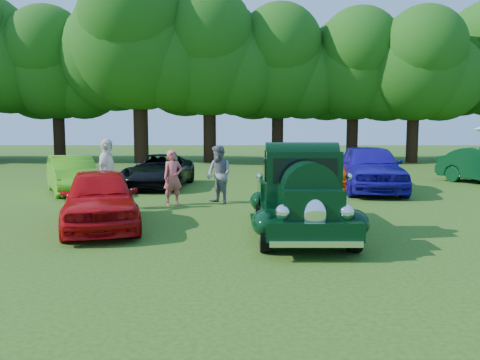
{
  "coord_description": "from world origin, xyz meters",
  "views": [
    {
      "loc": [
        -0.07,
        -9.38,
        2.21
      ],
      "look_at": [
        -0.1,
        1.06,
        1.1
      ],
      "focal_mm": 35.0,
      "sensor_mm": 36.0,
      "label": 1
    }
  ],
  "objects_px": {
    "red_convertible": "(100,198)",
    "back_car_black": "(160,171)",
    "hero_pickup": "(300,198)",
    "spectator_grey": "(219,175)",
    "back_car_blue": "(369,168)",
    "spectator_pink": "(173,178)",
    "back_car_lime": "(72,174)",
    "back_car_orange": "(318,170)",
    "spectator_white": "(107,174)"
  },
  "relations": [
    {
      "from": "spectator_grey",
      "to": "back_car_blue",
      "type": "bearing_deg",
      "value": 76.94
    },
    {
      "from": "spectator_white",
      "to": "red_convertible",
      "type": "bearing_deg",
      "value": -166.01
    },
    {
      "from": "back_car_black",
      "to": "back_car_blue",
      "type": "bearing_deg",
      "value": -5.53
    },
    {
      "from": "hero_pickup",
      "to": "spectator_grey",
      "type": "xyz_separation_m",
      "value": [
        -1.93,
        4.12,
        0.11
      ]
    },
    {
      "from": "hero_pickup",
      "to": "spectator_white",
      "type": "height_order",
      "value": "spectator_white"
    },
    {
      "from": "back_car_orange",
      "to": "spectator_grey",
      "type": "distance_m",
      "value": 5.61
    },
    {
      "from": "back_car_lime",
      "to": "spectator_white",
      "type": "bearing_deg",
      "value": -84.04
    },
    {
      "from": "red_convertible",
      "to": "back_car_black",
      "type": "distance_m",
      "value": 7.61
    },
    {
      "from": "back_car_lime",
      "to": "back_car_black",
      "type": "xyz_separation_m",
      "value": [
        2.78,
        1.74,
        -0.02
      ]
    },
    {
      "from": "back_car_lime",
      "to": "spectator_grey",
      "type": "xyz_separation_m",
      "value": [
        5.29,
        -2.37,
        0.22
      ]
    },
    {
      "from": "spectator_pink",
      "to": "spectator_white",
      "type": "xyz_separation_m",
      "value": [
        -1.71,
        -0.81,
        0.18
      ]
    },
    {
      "from": "hero_pickup",
      "to": "back_car_black",
      "type": "bearing_deg",
      "value": 118.35
    },
    {
      "from": "hero_pickup",
      "to": "back_car_lime",
      "type": "distance_m",
      "value": 9.71
    },
    {
      "from": "back_car_blue",
      "to": "spectator_grey",
      "type": "relative_size",
      "value": 2.86
    },
    {
      "from": "back_car_orange",
      "to": "spectator_white",
      "type": "bearing_deg",
      "value": -166.27
    },
    {
      "from": "back_car_blue",
      "to": "spectator_pink",
      "type": "bearing_deg",
      "value": -149.94
    },
    {
      "from": "spectator_pink",
      "to": "spectator_grey",
      "type": "bearing_deg",
      "value": -18.57
    },
    {
      "from": "spectator_grey",
      "to": "spectator_white",
      "type": "distance_m",
      "value": 3.25
    },
    {
      "from": "back_car_blue",
      "to": "back_car_lime",
      "type": "bearing_deg",
      "value": -172.35
    },
    {
      "from": "back_car_lime",
      "to": "back_car_orange",
      "type": "xyz_separation_m",
      "value": [
        8.99,
        1.85,
        0.01
      ]
    },
    {
      "from": "back_car_black",
      "to": "spectator_pink",
      "type": "bearing_deg",
      "value": -71.54
    },
    {
      "from": "spectator_pink",
      "to": "spectator_white",
      "type": "height_order",
      "value": "spectator_white"
    },
    {
      "from": "red_convertible",
      "to": "back_car_orange",
      "type": "bearing_deg",
      "value": 34.0
    },
    {
      "from": "hero_pickup",
      "to": "red_convertible",
      "type": "height_order",
      "value": "hero_pickup"
    },
    {
      "from": "red_convertible",
      "to": "spectator_pink",
      "type": "relative_size",
      "value": 2.46
    },
    {
      "from": "back_car_lime",
      "to": "spectator_grey",
      "type": "relative_size",
      "value": 2.27
    },
    {
      "from": "hero_pickup",
      "to": "spectator_grey",
      "type": "height_order",
      "value": "hero_pickup"
    },
    {
      "from": "back_car_orange",
      "to": "red_convertible",
      "type": "bearing_deg",
      "value": -153.23
    },
    {
      "from": "hero_pickup",
      "to": "back_car_orange",
      "type": "height_order",
      "value": "hero_pickup"
    },
    {
      "from": "back_car_black",
      "to": "spectator_white",
      "type": "bearing_deg",
      "value": -92.55
    },
    {
      "from": "hero_pickup",
      "to": "back_car_orange",
      "type": "bearing_deg",
      "value": 78.01
    },
    {
      "from": "spectator_grey",
      "to": "back_car_lime",
      "type": "bearing_deg",
      "value": -155.43
    },
    {
      "from": "hero_pickup",
      "to": "spectator_white",
      "type": "bearing_deg",
      "value": 148.55
    },
    {
      "from": "back_car_lime",
      "to": "spectator_white",
      "type": "distance_m",
      "value": 4.11
    },
    {
      "from": "back_car_orange",
      "to": "spectator_pink",
      "type": "bearing_deg",
      "value": -162.71
    },
    {
      "from": "back_car_orange",
      "to": "spectator_pink",
      "type": "distance_m",
      "value": 6.75
    },
    {
      "from": "red_convertible",
      "to": "back_car_black",
      "type": "relative_size",
      "value": 0.87
    },
    {
      "from": "back_car_lime",
      "to": "back_car_black",
      "type": "height_order",
      "value": "back_car_lime"
    },
    {
      "from": "back_car_blue",
      "to": "spectator_grey",
      "type": "xyz_separation_m",
      "value": [
        -5.31,
        -2.86,
        0.02
      ]
    },
    {
      "from": "hero_pickup",
      "to": "back_car_lime",
      "type": "relative_size",
      "value": 1.14
    },
    {
      "from": "red_convertible",
      "to": "back_car_lime",
      "type": "relative_size",
      "value": 1.0
    },
    {
      "from": "back_car_lime",
      "to": "spectator_white",
      "type": "relative_size",
      "value": 2.03
    },
    {
      "from": "spectator_grey",
      "to": "spectator_white",
      "type": "bearing_deg",
      "value": -112.11
    },
    {
      "from": "spectator_pink",
      "to": "spectator_white",
      "type": "bearing_deg",
      "value": 175.84
    },
    {
      "from": "red_convertible",
      "to": "spectator_white",
      "type": "bearing_deg",
      "value": 85.05
    },
    {
      "from": "back_car_black",
      "to": "hero_pickup",
      "type": "bearing_deg",
      "value": -58.11
    },
    {
      "from": "spectator_pink",
      "to": "spectator_grey",
      "type": "distance_m",
      "value": 1.37
    },
    {
      "from": "spectator_pink",
      "to": "spectator_grey",
      "type": "relative_size",
      "value": 0.92
    },
    {
      "from": "back_car_lime",
      "to": "back_car_blue",
      "type": "distance_m",
      "value": 10.62
    },
    {
      "from": "back_car_black",
      "to": "back_car_blue",
      "type": "height_order",
      "value": "back_car_blue"
    }
  ]
}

